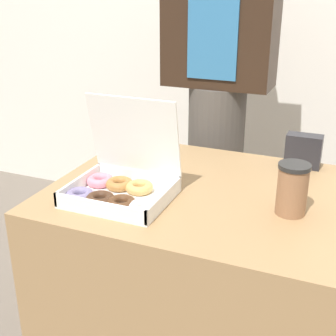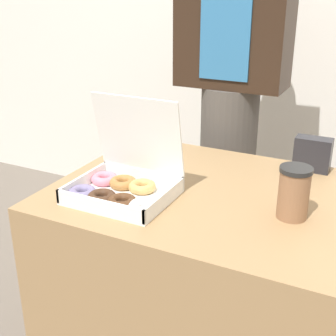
{
  "view_description": "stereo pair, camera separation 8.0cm",
  "coord_description": "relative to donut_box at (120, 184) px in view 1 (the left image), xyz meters",
  "views": [
    {
      "loc": [
        0.38,
        -1.25,
        1.3
      ],
      "look_at": [
        -0.06,
        -0.18,
        0.83
      ],
      "focal_mm": 50.0,
      "sensor_mm": 36.0,
      "label": 1
    },
    {
      "loc": [
        0.46,
        -1.21,
        1.3
      ],
      "look_at": [
        -0.06,
        -0.18,
        0.83
      ],
      "focal_mm": 50.0,
      "sensor_mm": 36.0,
      "label": 2
    }
  ],
  "objects": [
    {
      "name": "table",
      "position": [
        0.23,
        0.15,
        -0.39
      ],
      "size": [
        0.95,
        0.73,
        0.7
      ],
      "color": "#99754C",
      "rests_on": "ground_plane"
    },
    {
      "name": "napkin_holder",
      "position": [
        0.46,
        0.46,
        0.01
      ],
      "size": [
        0.12,
        0.06,
        0.11
      ],
      "color": "#232328",
      "rests_on": "table"
    },
    {
      "name": "coffee_cup",
      "position": [
        0.48,
        0.09,
        0.03
      ],
      "size": [
        0.09,
        0.09,
        0.15
      ],
      "color": "#8C6042",
      "rests_on": "table"
    },
    {
      "name": "person_customer",
      "position": [
        0.06,
        0.76,
        0.14
      ],
      "size": [
        0.44,
        0.24,
        1.66
      ],
      "color": "#4C4742",
      "rests_on": "ground_plane"
    },
    {
      "name": "donut_box",
      "position": [
        0.0,
        0.0,
        0.0
      ],
      "size": [
        0.31,
        0.25,
        0.29
      ],
      "color": "white",
      "rests_on": "table"
    }
  ]
}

